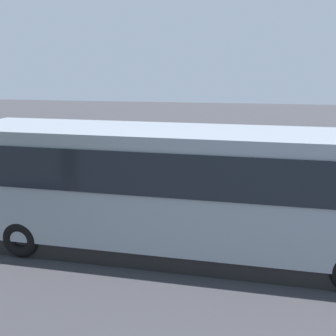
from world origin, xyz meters
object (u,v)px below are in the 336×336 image
object	(u,v)px
parked_motorcycle_silver	(274,214)
spectator_far_left	(255,190)
tour_bus	(182,193)
stunt_motorcycle	(118,153)
spectator_left	(213,189)
spectator_centre	(174,188)
traffic_cone	(180,168)
spectator_right	(131,187)

from	to	relation	value
parked_motorcycle_silver	spectator_far_left	bearing A→B (deg)	-39.48
tour_bus	parked_motorcycle_silver	distance (m)	3.43
stunt_motorcycle	spectator_left	bearing A→B (deg)	134.08
spectator_centre	parked_motorcycle_silver	world-z (taller)	spectator_centre
traffic_cone	parked_motorcycle_silver	bearing A→B (deg)	122.60
tour_bus	traffic_cone	bearing A→B (deg)	-80.85
spectator_left	parked_motorcycle_silver	xyz separation A→B (m)	(-1.89, 0.56, -0.49)
parked_motorcycle_silver	stunt_motorcycle	size ratio (longest dim) A/B	1.02
stunt_motorcycle	traffic_cone	distance (m)	2.84
spectator_centre	spectator_right	size ratio (longest dim) A/B	1.09
spectator_far_left	spectator_left	size ratio (longest dim) A/B	1.06
spectator_far_left	spectator_left	bearing A→B (deg)	-3.04
spectator_far_left	spectator_left	world-z (taller)	spectator_far_left
spectator_left	spectator_right	xyz separation A→B (m)	(2.60, 0.18, 0.00)
tour_bus	spectator_right	bearing A→B (deg)	-50.67
spectator_left	stunt_motorcycle	size ratio (longest dim) A/B	0.83
spectator_right	parked_motorcycle_silver	distance (m)	4.53
tour_bus	spectator_far_left	xyz separation A→B (m)	(-1.88, -2.56, -0.59)
spectator_centre	traffic_cone	world-z (taller)	spectator_centre
spectator_left	traffic_cone	bearing A→B (deg)	-70.64
tour_bus	stunt_motorcycle	bearing A→B (deg)	-61.58
spectator_right	parked_motorcycle_silver	world-z (taller)	spectator_right
parked_motorcycle_silver	traffic_cone	distance (m)	6.98
spectator_centre	parked_motorcycle_silver	bearing A→B (deg)	177.49
parked_motorcycle_silver	stunt_motorcycle	distance (m)	8.34
spectator_right	stunt_motorcycle	distance (m)	5.26
parked_motorcycle_silver	spectator_centre	bearing A→B (deg)	-2.51
tour_bus	spectator_left	bearing A→B (deg)	-102.64
spectator_left	spectator_centre	bearing A→B (deg)	20.31
spectator_right	stunt_motorcycle	size ratio (longest dim) A/B	0.83
spectator_left	stunt_motorcycle	distance (m)	6.55
spectator_left	parked_motorcycle_silver	distance (m)	2.04
spectator_left	parked_motorcycle_silver	bearing A→B (deg)	163.41
spectator_right	parked_motorcycle_silver	xyz separation A→B (m)	(-4.49, 0.39, -0.50)
spectator_left	parked_motorcycle_silver	world-z (taller)	spectator_left
tour_bus	stunt_motorcycle	xyz separation A→B (m)	(3.97, -7.33, -0.66)
spectator_left	traffic_cone	xyz separation A→B (m)	(1.87, -5.32, -0.67)
tour_bus	parked_motorcycle_silver	xyz separation A→B (m)	(-2.48, -2.06, -1.16)
spectator_centre	traffic_cone	xyz separation A→B (m)	(0.71, -5.75, -0.78)
spectator_left	traffic_cone	size ratio (longest dim) A/B	2.63
parked_motorcycle_silver	traffic_cone	bearing A→B (deg)	-57.40
spectator_far_left	spectator_centre	world-z (taller)	spectator_centre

